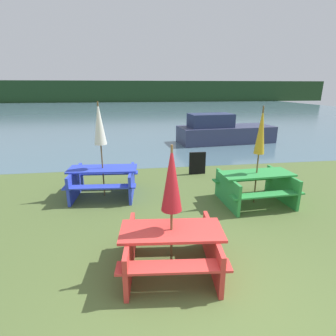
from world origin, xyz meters
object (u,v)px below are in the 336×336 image
at_px(picnic_table_red, 171,245).
at_px(boat, 223,132).
at_px(umbrella_gold, 261,132).
at_px(umbrella_crimson, 172,179).
at_px(signboard, 197,163).
at_px(picnic_table_blue, 104,179).
at_px(picnic_table_green, 255,185).
at_px(umbrella_white, 99,124).

distance_m(picnic_table_red, boat, 10.59).
bearing_deg(umbrella_gold, boat, 76.68).
relative_size(umbrella_crimson, signboard, 2.74).
xyz_separation_m(picnic_table_blue, signboard, (2.95, 1.47, -0.10)).
bearing_deg(picnic_table_blue, picnic_table_red, -67.50).
relative_size(picnic_table_green, umbrella_crimson, 0.90).
xyz_separation_m(picnic_table_green, umbrella_crimson, (-2.48, -2.24, 1.06)).
distance_m(picnic_table_green, boat, 7.67).
bearing_deg(signboard, picnic_table_green, -70.60).
distance_m(umbrella_crimson, boat, 10.63).
bearing_deg(boat, umbrella_gold, -108.96).
distance_m(umbrella_crimson, signboard, 5.10).
xyz_separation_m(umbrella_crimson, umbrella_gold, (2.48, 2.24, 0.28)).
relative_size(picnic_table_red, signboard, 2.28).
xyz_separation_m(picnic_table_red, picnic_table_green, (2.48, 2.24, 0.04)).
bearing_deg(picnic_table_green, umbrella_crimson, -137.92).
distance_m(picnic_table_blue, boat, 8.55).
bearing_deg(umbrella_gold, signboard, 109.40).
bearing_deg(signboard, umbrella_gold, -70.60).
height_order(picnic_table_red, umbrella_gold, umbrella_gold).
xyz_separation_m(picnic_table_blue, boat, (5.58, 6.47, 0.10)).
height_order(umbrella_crimson, umbrella_gold, umbrella_gold).
relative_size(picnic_table_red, picnic_table_blue, 0.91).
bearing_deg(boat, umbrella_crimson, -119.28).
xyz_separation_m(picnic_table_red, picnic_table_blue, (-1.34, 3.23, 0.03)).
bearing_deg(umbrella_white, boat, 49.20).
bearing_deg(boat, picnic_table_blue, -136.44).
height_order(picnic_table_blue, boat, boat).
height_order(picnic_table_red, picnic_table_blue, picnic_table_blue).
bearing_deg(umbrella_gold, picnic_table_red, -137.92).
distance_m(umbrella_white, boat, 8.65).
height_order(umbrella_white, signboard, umbrella_white).
distance_m(picnic_table_green, umbrella_gold, 1.34).
bearing_deg(boat, picnic_table_green, -108.96).
relative_size(picnic_table_green, umbrella_gold, 0.77).
bearing_deg(picnic_table_blue, umbrella_crimson, -67.50).
bearing_deg(umbrella_white, signboard, 26.49).
xyz_separation_m(picnic_table_blue, umbrella_crimson, (1.34, -3.23, 1.07)).
bearing_deg(picnic_table_blue, signboard, 26.49).
height_order(picnic_table_red, signboard, signboard).
height_order(picnic_table_blue, signboard, picnic_table_blue).
relative_size(umbrella_crimson, boat, 0.40).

